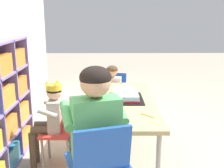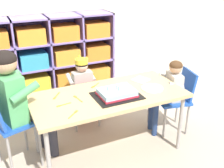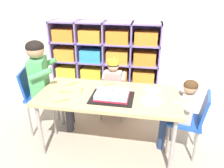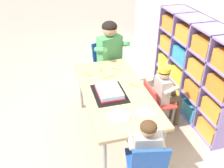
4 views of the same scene
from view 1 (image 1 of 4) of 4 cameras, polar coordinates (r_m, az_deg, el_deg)
name	(u,v)px [view 1 (image 1 of 4)]	position (r m, az deg, el deg)	size (l,w,h in m)	color
ground	(118,162)	(2.81, 1.21, -15.57)	(16.00, 16.00, 0.00)	tan
activity_table	(118,105)	(2.58, 1.28, -4.39)	(1.40, 0.66, 0.62)	tan
classroom_chair_blue	(62,130)	(2.64, -10.14, -9.18)	(0.33, 0.31, 0.58)	red
child_with_crown	(50,114)	(2.60, -12.45, -5.98)	(0.30, 0.31, 0.82)	#B2ADA3
classroom_chair_adult_side	(99,163)	(1.81, -2.72, -15.82)	(0.44, 0.45, 0.77)	#1E4CA8
adult_helper_seated	(94,126)	(1.83, -3.73, -8.59)	(0.47, 0.46, 1.09)	#4C9E5B
classroom_chair_guest_side	(113,97)	(3.42, 0.21, -2.71)	(0.40, 0.38, 0.69)	#1E4CA8
guest_at_table_side	(111,91)	(3.29, -0.16, -1.39)	(0.32, 0.32, 0.81)	#B2ADA3
birthday_cake_on_tray	(126,96)	(2.61, 2.79, -2.52)	(0.41, 0.32, 0.10)	black
paper_plate_stack	(124,88)	(2.97, 2.43, -0.88)	(0.20, 0.20, 0.01)	white
paper_napkin_square	(102,88)	(2.98, -2.11, -0.89)	(0.14, 0.14, 0.00)	white
fork_by_napkin	(115,111)	(2.29, 0.68, -5.46)	(0.04, 0.14, 0.00)	orange
fork_at_table_front_edge	(124,117)	(2.15, 2.43, -6.78)	(0.13, 0.03, 0.00)	orange
fork_near_cake_tray	(99,117)	(2.15, -2.63, -6.84)	(0.09, 0.13, 0.00)	orange
fork_beside_plate_stack	(147,115)	(2.21, 7.07, -6.38)	(0.11, 0.10, 0.00)	orange
fork_near_child_seat	(94,102)	(2.53, -3.78, -3.65)	(0.11, 0.09, 0.00)	orange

